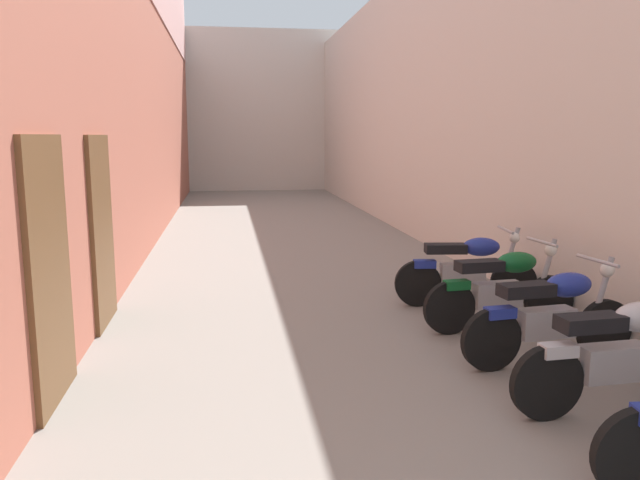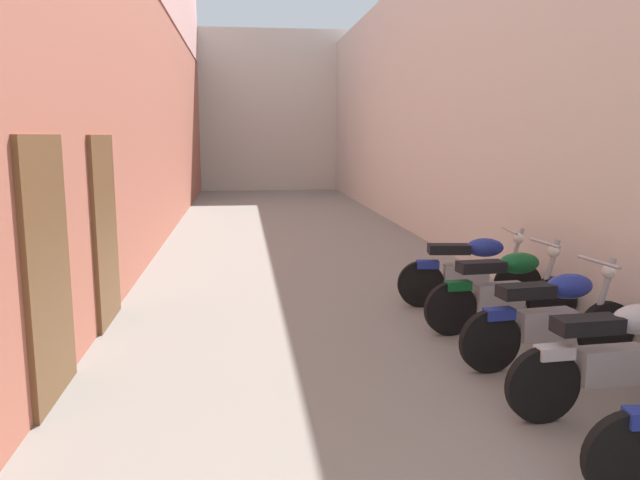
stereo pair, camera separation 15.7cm
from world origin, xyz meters
name	(u,v)px [view 2 (the right image)]	position (x,y,z in m)	size (l,w,h in m)	color
ground_plane	(308,264)	(0.00, 10.84, 0.00)	(41.67, 41.67, 0.00)	gray
building_left	(140,11)	(-2.92, 12.78, 4.48)	(0.45, 25.67, 8.87)	#B76651
building_right	(441,99)	(2.93, 12.83, 2.92)	(0.45, 25.67, 5.83)	beige
building_far_end	(267,112)	(0.00, 26.67, 3.17)	(8.46, 2.00, 6.34)	beige
motorcycle_fourth	(618,355)	(1.79, 4.68, 0.50)	(1.85, 0.58, 1.04)	black
motorcycle_fifth	(552,316)	(1.79, 5.75, 0.50)	(1.85, 0.58, 1.04)	black
motorcycle_sixth	(504,288)	(1.79, 6.85, 0.50)	(1.85, 0.58, 1.04)	black
motorcycle_seventh	(471,269)	(1.79, 7.88, 0.50)	(1.85, 0.58, 1.04)	black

